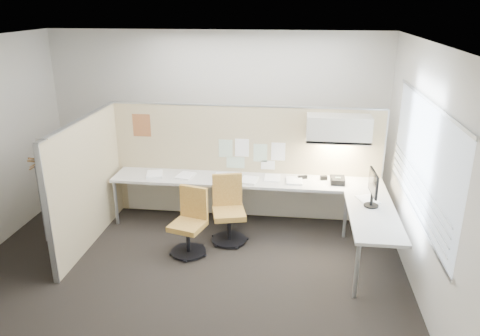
# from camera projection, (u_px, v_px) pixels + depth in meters

# --- Properties ---
(floor) EXTENTS (5.50, 4.50, 0.01)m
(floor) POSITION_uv_depth(u_px,v_px,m) (189.00, 265.00, 6.05)
(floor) COLOR black
(floor) RESTS_ON ground
(ceiling) EXTENTS (5.50, 4.50, 0.01)m
(ceiling) POSITION_uv_depth(u_px,v_px,m) (180.00, 41.00, 5.10)
(ceiling) COLOR white
(ceiling) RESTS_ON wall_back
(wall_back) EXTENTS (5.50, 0.02, 2.80)m
(wall_back) POSITION_uv_depth(u_px,v_px,m) (217.00, 118.00, 7.68)
(wall_back) COLOR beige
(wall_back) RESTS_ON ground
(wall_front) EXTENTS (5.50, 0.02, 2.80)m
(wall_front) POSITION_uv_depth(u_px,v_px,m) (114.00, 261.00, 3.48)
(wall_front) COLOR beige
(wall_front) RESTS_ON ground
(wall_right) EXTENTS (0.02, 4.50, 2.80)m
(wall_right) POSITION_uv_depth(u_px,v_px,m) (424.00, 172.00, 5.26)
(wall_right) COLOR beige
(wall_right) RESTS_ON ground
(window_pane) EXTENTS (0.01, 2.80, 1.30)m
(window_pane) POSITION_uv_depth(u_px,v_px,m) (423.00, 160.00, 5.21)
(window_pane) COLOR #ABB9C6
(window_pane) RESTS_ON wall_right
(partition_back) EXTENTS (4.10, 0.06, 1.75)m
(partition_back) POSITION_uv_depth(u_px,v_px,m) (245.00, 162.00, 7.19)
(partition_back) COLOR tan
(partition_back) RESTS_ON floor
(partition_left) EXTENTS (0.06, 2.20, 1.75)m
(partition_left) POSITION_uv_depth(u_px,v_px,m) (88.00, 182.00, 6.40)
(partition_left) COLOR tan
(partition_left) RESTS_ON floor
(desk) EXTENTS (4.00, 2.07, 0.73)m
(desk) POSITION_uv_depth(u_px,v_px,m) (268.00, 192.00, 6.79)
(desk) COLOR beige
(desk) RESTS_ON floor
(overhead_bin) EXTENTS (0.90, 0.36, 0.38)m
(overhead_bin) POSITION_uv_depth(u_px,v_px,m) (339.00, 129.00, 6.62)
(overhead_bin) COLOR beige
(overhead_bin) RESTS_ON partition_back
(task_light_strip) EXTENTS (0.60, 0.06, 0.02)m
(task_light_strip) POSITION_uv_depth(u_px,v_px,m) (337.00, 143.00, 6.69)
(task_light_strip) COLOR #FFEABF
(task_light_strip) RESTS_ON overhead_bin
(pinned_papers) EXTENTS (1.01, 0.00, 0.47)m
(pinned_papers) POSITION_uv_depth(u_px,v_px,m) (250.00, 154.00, 7.09)
(pinned_papers) COLOR #8CBF8C
(pinned_papers) RESTS_ON partition_back
(poster) EXTENTS (0.28, 0.00, 0.35)m
(poster) POSITION_uv_depth(u_px,v_px,m) (142.00, 125.00, 7.16)
(poster) COLOR orange
(poster) RESTS_ON partition_back
(chair_left) EXTENTS (0.53, 0.55, 0.93)m
(chair_left) POSITION_uv_depth(u_px,v_px,m) (228.00, 211.00, 6.55)
(chair_left) COLOR black
(chair_left) RESTS_ON floor
(chair_right) EXTENTS (0.51, 0.53, 0.89)m
(chair_right) POSITION_uv_depth(u_px,v_px,m) (190.00, 224.00, 6.24)
(chair_right) COLOR black
(chair_right) RESTS_ON floor
(monitor) EXTENTS (0.19, 0.45, 0.47)m
(monitor) POSITION_uv_depth(u_px,v_px,m) (373.00, 187.00, 5.91)
(monitor) COLOR black
(monitor) RESTS_ON desk
(phone) EXTENTS (0.21, 0.20, 0.12)m
(phone) POSITION_uv_depth(u_px,v_px,m) (337.00, 180.00, 6.72)
(phone) COLOR black
(phone) RESTS_ON desk
(stapler) EXTENTS (0.15, 0.09, 0.05)m
(stapler) POSITION_uv_depth(u_px,v_px,m) (302.00, 177.00, 6.92)
(stapler) COLOR black
(stapler) RESTS_ON desk
(tape_dispenser) EXTENTS (0.11, 0.08, 0.06)m
(tape_dispenser) POSITION_uv_depth(u_px,v_px,m) (324.00, 178.00, 6.88)
(tape_dispenser) COLOR black
(tape_dispenser) RESTS_ON desk
(coat_hook) EXTENTS (0.18, 0.41, 1.25)m
(coat_hook) POSITION_uv_depth(u_px,v_px,m) (39.00, 168.00, 5.31)
(coat_hook) COLOR silver
(coat_hook) RESTS_ON partition_left
(paper_stack_0) EXTENTS (0.29, 0.35, 0.04)m
(paper_stack_0) POSITION_uv_depth(u_px,v_px,m) (155.00, 174.00, 7.05)
(paper_stack_0) COLOR white
(paper_stack_0) RESTS_ON desk
(paper_stack_1) EXTENTS (0.29, 0.34, 0.02)m
(paper_stack_1) POSITION_uv_depth(u_px,v_px,m) (186.00, 176.00, 7.02)
(paper_stack_1) COLOR white
(paper_stack_1) RESTS_ON desk
(paper_stack_2) EXTENTS (0.24, 0.31, 0.04)m
(paper_stack_2) POSITION_uv_depth(u_px,v_px,m) (222.00, 177.00, 6.94)
(paper_stack_2) COLOR white
(paper_stack_2) RESTS_ON desk
(paper_stack_3) EXTENTS (0.23, 0.30, 0.02)m
(paper_stack_3) POSITION_uv_depth(u_px,v_px,m) (272.00, 178.00, 6.94)
(paper_stack_3) COLOR white
(paper_stack_3) RESTS_ON desk
(paper_stack_4) EXTENTS (0.24, 0.31, 0.03)m
(paper_stack_4) POSITION_uv_depth(u_px,v_px,m) (294.00, 181.00, 6.82)
(paper_stack_4) COLOR white
(paper_stack_4) RESTS_ON desk
(paper_stack_5) EXTENTS (0.32, 0.36, 0.02)m
(paper_stack_5) POSITION_uv_depth(u_px,v_px,m) (368.00, 200.00, 6.19)
(paper_stack_5) COLOR white
(paper_stack_5) RESTS_ON desk
(paper_stack_6) EXTENTS (0.27, 0.33, 0.03)m
(paper_stack_6) POSITION_uv_depth(u_px,v_px,m) (249.00, 180.00, 6.83)
(paper_stack_6) COLOR white
(paper_stack_6) RESTS_ON desk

